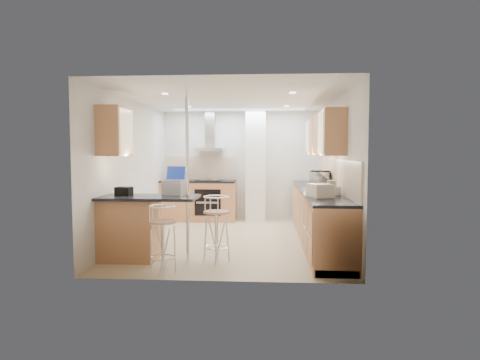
# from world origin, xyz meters

# --- Properties ---
(ground) EXTENTS (4.80, 4.80, 0.00)m
(ground) POSITION_xyz_m (0.00, 0.00, 0.00)
(ground) COLOR tan
(ground) RESTS_ON ground
(room_shell) EXTENTS (3.64, 4.84, 2.51)m
(room_shell) POSITION_xyz_m (0.32, 0.38, 1.54)
(room_shell) COLOR beige
(room_shell) RESTS_ON ground
(right_counter) EXTENTS (0.63, 4.40, 0.92)m
(right_counter) POSITION_xyz_m (1.50, 0.00, 0.46)
(right_counter) COLOR #BF744C
(right_counter) RESTS_ON ground
(back_counter) EXTENTS (1.70, 0.63, 0.92)m
(back_counter) POSITION_xyz_m (-0.95, 2.10, 0.46)
(back_counter) COLOR #BF744C
(back_counter) RESTS_ON ground
(peninsula) EXTENTS (1.47, 0.72, 0.94)m
(peninsula) POSITION_xyz_m (-1.12, -1.45, 0.48)
(peninsula) COLOR #BF744C
(peninsula) RESTS_ON ground
(microwave) EXTENTS (0.47, 0.61, 0.30)m
(microwave) POSITION_xyz_m (1.60, 0.42, 1.07)
(microwave) COLOR silver
(microwave) RESTS_ON right_counter
(laptop) EXTENTS (0.37, 0.31, 0.22)m
(laptop) POSITION_xyz_m (-0.77, -1.20, 1.05)
(laptop) COLOR #A8AAB1
(laptop) RESTS_ON peninsula
(bag) EXTENTS (0.25, 0.20, 0.12)m
(bag) POSITION_xyz_m (-1.49, -1.38, 1.00)
(bag) COLOR black
(bag) RESTS_ON peninsula
(bar_stool_near) EXTENTS (0.49, 0.49, 0.90)m
(bar_stool_near) POSITION_xyz_m (-0.74, -2.10, 0.45)
(bar_stool_near) COLOR tan
(bar_stool_near) RESTS_ON ground
(bar_stool_end) EXTENTS (0.51, 0.51, 0.96)m
(bar_stool_end) POSITION_xyz_m (-0.11, -1.51, 0.48)
(bar_stool_end) COLOR tan
(bar_stool_end) RESTS_ON ground
(jar_a) EXTENTS (0.15, 0.15, 0.19)m
(jar_a) POSITION_xyz_m (1.66, 0.45, 1.01)
(jar_a) COLOR beige
(jar_a) RESTS_ON right_counter
(jar_b) EXTENTS (0.14, 0.14, 0.17)m
(jar_b) POSITION_xyz_m (1.65, 0.81, 1.00)
(jar_b) COLOR beige
(jar_b) RESTS_ON right_counter
(jar_c) EXTENTS (0.17, 0.17, 0.22)m
(jar_c) POSITION_xyz_m (1.61, -0.88, 1.03)
(jar_c) COLOR #B3A98F
(jar_c) RESTS_ON right_counter
(jar_d) EXTENTS (0.12, 0.12, 0.13)m
(jar_d) POSITION_xyz_m (1.69, -0.95, 0.98)
(jar_d) COLOR silver
(jar_d) RESTS_ON right_counter
(bread_bin) EXTENTS (0.39, 0.44, 0.19)m
(bread_bin) POSITION_xyz_m (1.39, -1.22, 1.02)
(bread_bin) COLOR beige
(bread_bin) RESTS_ON right_counter
(kettle) EXTENTS (0.16, 0.16, 0.24)m
(kettle) POSITION_xyz_m (-1.36, 2.05, 1.04)
(kettle) COLOR #B4B6B9
(kettle) RESTS_ON back_counter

